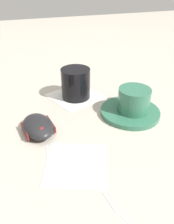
% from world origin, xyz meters
% --- Properties ---
extents(ground_plane, '(3.00, 3.00, 0.00)m').
position_xyz_m(ground_plane, '(0.00, 0.00, 0.00)').
color(ground_plane, '#B2A899').
extents(saucer, '(0.15, 0.15, 0.01)m').
position_xyz_m(saucer, '(0.09, -0.04, 0.01)').
color(saucer, '#2D664C').
rests_on(saucer, ground).
extents(coffee_cup, '(0.08, 0.11, 0.06)m').
position_xyz_m(coffee_cup, '(0.10, -0.04, 0.04)').
color(coffee_cup, '#2D664C').
rests_on(coffee_cup, saucer).
extents(computer_mouse, '(0.08, 0.11, 0.03)m').
position_xyz_m(computer_mouse, '(-0.15, -0.04, 0.02)').
color(computer_mouse, black).
rests_on(computer_mouse, ground).
extents(mouse_cable, '(0.18, 0.26, 0.00)m').
position_xyz_m(mouse_cable, '(-0.08, -0.24, 0.00)').
color(mouse_cable, white).
rests_on(mouse_cable, ground).
extents(napkin_under_glass, '(0.17, 0.17, 0.00)m').
position_xyz_m(napkin_under_glass, '(-0.01, 0.10, 0.00)').
color(napkin_under_glass, silver).
rests_on(napkin_under_glass, ground).
extents(drinking_glass, '(0.08, 0.08, 0.09)m').
position_xyz_m(drinking_glass, '(-0.01, 0.10, 0.05)').
color(drinking_glass, black).
rests_on(drinking_glass, napkin_under_glass).
extents(napkin_spare, '(0.15, 0.15, 0.00)m').
position_xyz_m(napkin_spare, '(-0.10, -0.16, 0.00)').
color(napkin_spare, silver).
rests_on(napkin_spare, ground).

